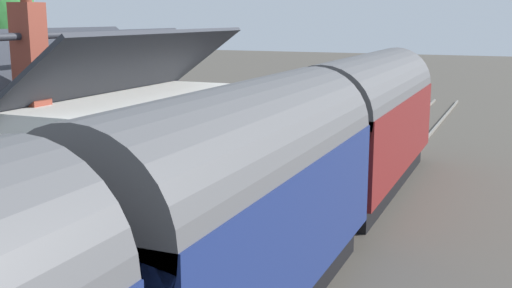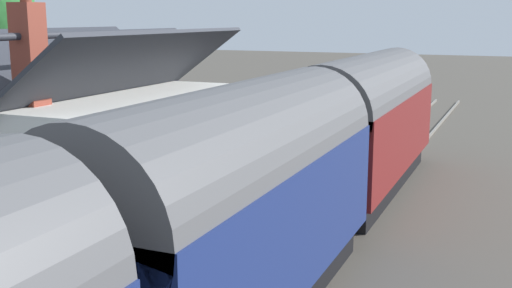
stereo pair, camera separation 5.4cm
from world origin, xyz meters
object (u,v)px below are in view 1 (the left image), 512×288
train (237,202)px  bench_near_building (315,114)px  bench_platform_end (291,122)px  station_sign_board (283,118)px  station_building (101,141)px  planter_edge_far (257,118)px  planter_edge_near (318,106)px  planter_bench_right (334,111)px

train → bench_near_building: (15.87, 3.60, -0.87)m
bench_platform_end → station_sign_board: bearing=-165.0°
bench_platform_end → station_building: bearing=172.1°
bench_platform_end → station_sign_board: (-3.29, -0.88, 0.71)m
planter_edge_far → planter_edge_near: 4.97m
planter_edge_near → station_sign_board: size_ratio=0.49×
bench_platform_end → planter_edge_near: (5.39, 0.59, -0.09)m
station_sign_board → train: bearing=-163.8°
station_building → planter_edge_near: size_ratio=9.84×
bench_near_building → planter_edge_far: size_ratio=1.65×
train → planter_bench_right: bearing=10.3°
station_building → station_sign_board: 7.39m
bench_near_building → bench_platform_end: (-2.42, 0.25, 0.00)m
planter_bench_right → bench_platform_end: bearing=168.4°
planter_edge_far → station_sign_board: bearing=-145.9°
planter_edge_far → planter_edge_near: planter_edge_far is taller
bench_platform_end → planter_edge_near: bench_platform_end is taller
bench_platform_end → planter_bench_right: bearing=-11.6°
bench_near_building → planter_bench_right: size_ratio=1.64×
bench_platform_end → planter_edge_far: (0.55, 1.72, -0.02)m
planter_edge_near → bench_platform_end: bearing=-173.8°
train → planter_edge_near: (18.84, 4.43, -0.96)m
planter_bench_right → station_building: bearing=171.1°
train → planter_edge_near: 19.38m
planter_edge_near → train: bearing=-166.8°
planter_edge_far → station_sign_board: size_ratio=0.54×
station_building → planter_bench_right: (13.90, -2.18, -1.00)m
train → station_sign_board: size_ratio=18.89×
bench_near_building → planter_bench_right: (1.19, -0.49, -0.00)m
train → planter_bench_right: size_ratio=34.58×
station_building → bench_near_building: bearing=-7.5°
train → station_building: station_building is taller
station_sign_board → planter_bench_right: bearing=1.2°
station_building → planter_bench_right: station_building is taller
planter_edge_near → planter_bench_right: bearing=-143.3°
planter_bench_right → planter_edge_far: bearing=141.2°
station_building → bench_platform_end: bearing=-7.9°
train → station_sign_board: bearing=16.2°
bench_near_building → bench_platform_end: 2.43m
bench_near_building → planter_edge_far: 2.71m
station_building → bench_near_building: size_ratio=5.43×
bench_platform_end → planter_edge_near: bearing=6.2°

